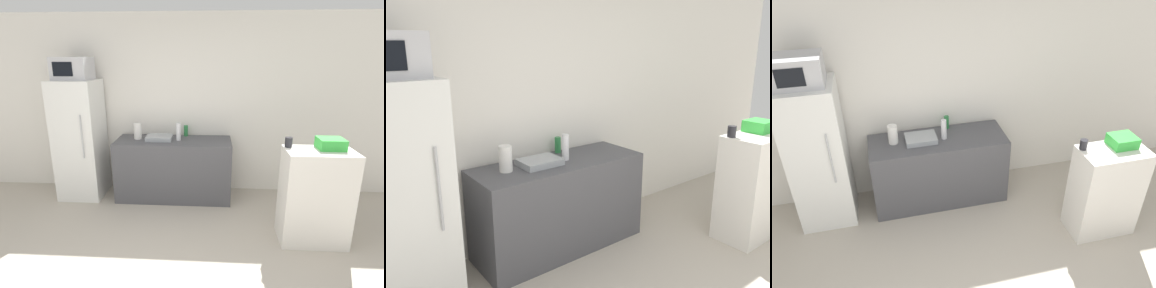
# 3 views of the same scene
# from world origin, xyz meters

# --- Properties ---
(wall_back) EXTENTS (8.00, 0.06, 2.60)m
(wall_back) POSITION_xyz_m (0.00, 2.64, 1.30)
(wall_back) COLOR white
(wall_back) RESTS_ON ground_plane
(refrigerator) EXTENTS (0.61, 0.60, 1.70)m
(refrigerator) POSITION_xyz_m (-1.38, 2.27, 0.85)
(refrigerator) COLOR white
(refrigerator) RESTS_ON ground_plane
(counter) EXTENTS (1.63, 0.60, 0.87)m
(counter) POSITION_xyz_m (-0.03, 2.28, 0.43)
(counter) COLOR #4C4C51
(counter) RESTS_ON ground_plane
(sink_basin) EXTENTS (0.36, 0.27, 0.06)m
(sink_basin) POSITION_xyz_m (-0.23, 2.29, 0.90)
(sink_basin) COLOR #9EA3A8
(sink_basin) RESTS_ON counter
(bottle_tall) EXTENTS (0.06, 0.06, 0.25)m
(bottle_tall) POSITION_xyz_m (0.05, 2.28, 0.99)
(bottle_tall) COLOR silver
(bottle_tall) RESTS_ON counter
(bottle_short) EXTENTS (0.06, 0.06, 0.16)m
(bottle_short) POSITION_xyz_m (0.13, 2.52, 0.95)
(bottle_short) COLOR #2D7F42
(bottle_short) RESTS_ON counter
(shelf_cabinet) EXTENTS (0.71, 0.42, 1.07)m
(shelf_cabinet) POSITION_xyz_m (1.65, 1.28, 0.53)
(shelf_cabinet) COLOR white
(shelf_cabinet) RESTS_ON ground_plane
(basket) EXTENTS (0.27, 0.23, 0.11)m
(basket) POSITION_xyz_m (1.76, 1.34, 1.13)
(basket) COLOR green
(basket) RESTS_ON shelf_cabinet
(jar) EXTENTS (0.08, 0.08, 0.11)m
(jar) POSITION_xyz_m (1.34, 1.39, 1.12)
(jar) COLOR #232328
(jar) RESTS_ON shelf_cabinet
(paper_towel_roll) EXTENTS (0.11, 0.11, 0.23)m
(paper_towel_roll) POSITION_xyz_m (-0.54, 2.32, 0.98)
(paper_towel_roll) COLOR white
(paper_towel_roll) RESTS_ON counter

